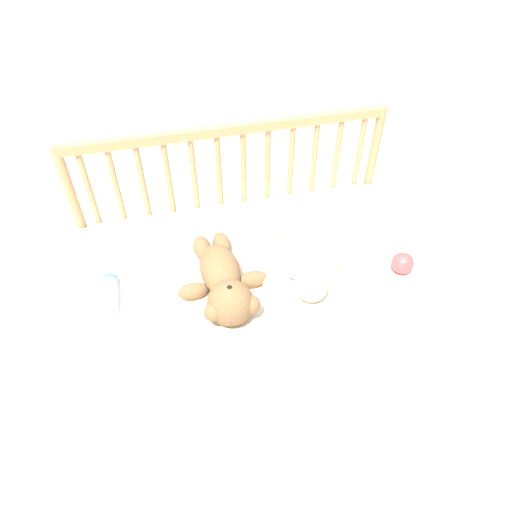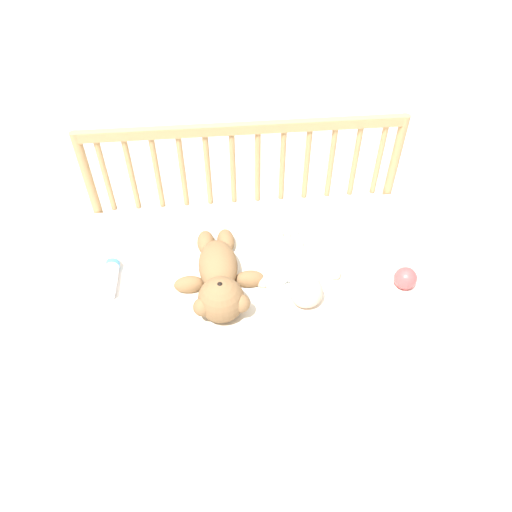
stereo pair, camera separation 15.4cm
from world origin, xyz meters
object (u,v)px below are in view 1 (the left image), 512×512
Objects in this scene: baby at (299,265)px; baby_bottle at (110,291)px; teddy_bear at (224,282)px; toy_ball at (403,263)px.

baby is 2.24× the size of baby_bottle.
teddy_bear reaches higher than toy_ball.
baby reaches higher than baby_bottle.
baby is 5.16× the size of toy_ball.
teddy_bear is 2.52× the size of baby_bottle.
baby is at bearing -4.65° from baby_bottle.
toy_ball reaches higher than baby_bottle.
baby is (0.26, 0.03, -0.02)m from teddy_bear.
teddy_bear reaches higher than baby_bottle.
baby reaches higher than toy_ball.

